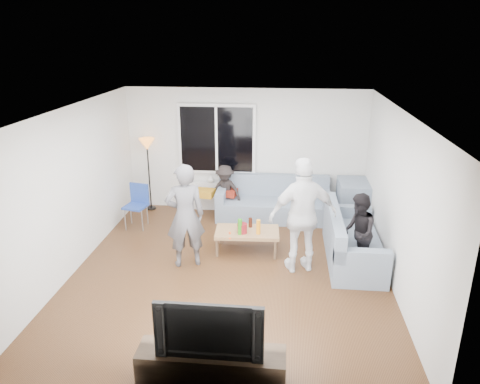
# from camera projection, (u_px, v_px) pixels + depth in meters

# --- Properties ---
(floor) EXTENTS (5.00, 5.50, 0.04)m
(floor) POSITION_uv_depth(u_px,v_px,m) (230.00, 272.00, 7.32)
(floor) COLOR #56351C
(floor) RESTS_ON ground
(ceiling) EXTENTS (5.00, 5.50, 0.04)m
(ceiling) POSITION_uv_depth(u_px,v_px,m) (229.00, 109.00, 6.44)
(ceiling) COLOR white
(ceiling) RESTS_ON ground
(wall_back) EXTENTS (5.00, 0.04, 2.60)m
(wall_back) POSITION_uv_depth(u_px,v_px,m) (246.00, 151.00, 9.47)
(wall_back) COLOR silver
(wall_back) RESTS_ON ground
(wall_front) EXTENTS (5.00, 0.04, 2.60)m
(wall_front) POSITION_uv_depth(u_px,v_px,m) (194.00, 295.00, 4.28)
(wall_front) COLOR silver
(wall_front) RESTS_ON ground
(wall_left) EXTENTS (0.04, 5.50, 2.60)m
(wall_left) POSITION_uv_depth(u_px,v_px,m) (72.00, 190.00, 7.12)
(wall_left) COLOR silver
(wall_left) RESTS_ON ground
(wall_right) EXTENTS (0.04, 5.50, 2.60)m
(wall_right) POSITION_uv_depth(u_px,v_px,m) (399.00, 202.00, 6.64)
(wall_right) COLOR silver
(wall_right) RESTS_ON ground
(window_frame) EXTENTS (1.62, 0.06, 1.47)m
(window_frame) POSITION_uv_depth(u_px,v_px,m) (217.00, 139.00, 9.37)
(window_frame) COLOR white
(window_frame) RESTS_ON wall_back
(window_glass) EXTENTS (1.50, 0.02, 1.35)m
(window_glass) POSITION_uv_depth(u_px,v_px,m) (217.00, 140.00, 9.34)
(window_glass) COLOR black
(window_glass) RESTS_ON window_frame
(window_mullion) EXTENTS (0.05, 0.03, 1.35)m
(window_mullion) POSITION_uv_depth(u_px,v_px,m) (216.00, 140.00, 9.33)
(window_mullion) COLOR white
(window_mullion) RESTS_ON window_frame
(radiator) EXTENTS (1.30, 0.12, 0.62)m
(radiator) POSITION_uv_depth(u_px,v_px,m) (218.00, 196.00, 9.75)
(radiator) COLOR silver
(radiator) RESTS_ON floor
(potted_plant) EXTENTS (0.21, 0.19, 0.32)m
(potted_plant) POSITION_uv_depth(u_px,v_px,m) (226.00, 176.00, 9.55)
(potted_plant) COLOR #356528
(potted_plant) RESTS_ON radiator
(vase) EXTENTS (0.19, 0.19, 0.17)m
(vase) POSITION_uv_depth(u_px,v_px,m) (211.00, 179.00, 9.61)
(vase) COLOR silver
(vase) RESTS_ON radiator
(sofa_back_section) EXTENTS (2.30, 0.85, 0.85)m
(sofa_back_section) POSITION_uv_depth(u_px,v_px,m) (273.00, 199.00, 9.24)
(sofa_back_section) COLOR slate
(sofa_back_section) RESTS_ON floor
(sofa_right_section) EXTENTS (2.00, 0.85, 0.85)m
(sofa_right_section) POSITION_uv_depth(u_px,v_px,m) (354.00, 236.00, 7.56)
(sofa_right_section) COLOR slate
(sofa_right_section) RESTS_ON floor
(sofa_corner) EXTENTS (0.85, 0.85, 0.85)m
(sofa_corner) POSITION_uv_depth(u_px,v_px,m) (359.00, 202.00, 9.08)
(sofa_corner) COLOR slate
(sofa_corner) RESTS_ON floor
(cushion_yellow) EXTENTS (0.42, 0.37, 0.14)m
(cushion_yellow) POSITION_uv_depth(u_px,v_px,m) (205.00, 193.00, 9.33)
(cushion_yellow) COLOR #BC801B
(cushion_yellow) RESTS_ON sofa_back_section
(cushion_red) EXTENTS (0.41, 0.37, 0.13)m
(cushion_red) POSITION_uv_depth(u_px,v_px,m) (228.00, 192.00, 9.36)
(cushion_red) COLOR maroon
(cushion_red) RESTS_ON sofa_back_section
(coffee_table) EXTENTS (1.13, 0.66, 0.40)m
(coffee_table) POSITION_uv_depth(u_px,v_px,m) (247.00, 241.00, 7.90)
(coffee_table) COLOR #946D47
(coffee_table) RESTS_ON floor
(pitcher) EXTENTS (0.17, 0.17, 0.17)m
(pitcher) POSITION_uv_depth(u_px,v_px,m) (242.00, 228.00, 7.72)
(pitcher) COLOR maroon
(pitcher) RESTS_ON coffee_table
(side_chair) EXTENTS (0.48, 0.48, 0.86)m
(side_chair) POSITION_uv_depth(u_px,v_px,m) (136.00, 207.00, 8.81)
(side_chair) COLOR #223E94
(side_chair) RESTS_ON floor
(floor_lamp) EXTENTS (0.32, 0.32, 1.56)m
(floor_lamp) POSITION_uv_depth(u_px,v_px,m) (149.00, 175.00, 9.61)
(floor_lamp) COLOR orange
(floor_lamp) RESTS_ON floor
(player_left) EXTENTS (0.73, 0.60, 1.74)m
(player_left) POSITION_uv_depth(u_px,v_px,m) (185.00, 216.00, 7.24)
(player_left) COLOR #545459
(player_left) RESTS_ON floor
(player_right) EXTENTS (1.19, 0.75, 1.88)m
(player_right) POSITION_uv_depth(u_px,v_px,m) (303.00, 216.00, 7.06)
(player_right) COLOR white
(player_right) RESTS_ON floor
(spectator_right) EXTENTS (0.50, 0.63, 1.30)m
(spectator_right) POSITION_uv_depth(u_px,v_px,m) (358.00, 233.00, 7.15)
(spectator_right) COLOR black
(spectator_right) RESTS_ON floor
(spectator_back) EXTENTS (0.79, 0.58, 1.10)m
(spectator_back) POSITION_uv_depth(u_px,v_px,m) (225.00, 191.00, 9.32)
(spectator_back) COLOR black
(spectator_back) RESTS_ON floor
(tv_console) EXTENTS (1.60, 0.40, 0.44)m
(tv_console) POSITION_uv_depth(u_px,v_px,m) (212.00, 368.00, 4.89)
(tv_console) COLOR #332519
(tv_console) RESTS_ON floor
(television) EXTENTS (1.14, 0.15, 0.66)m
(television) POSITION_uv_depth(u_px,v_px,m) (210.00, 325.00, 4.71)
(television) COLOR black
(television) RESTS_ON tv_console
(bottle_c) EXTENTS (0.07, 0.07, 0.17)m
(bottle_c) POSITION_uv_depth(u_px,v_px,m) (250.00, 223.00, 7.95)
(bottle_c) COLOR #34140B
(bottle_c) RESTS_ON coffee_table
(bottle_d) EXTENTS (0.07, 0.07, 0.26)m
(bottle_d) POSITION_uv_depth(u_px,v_px,m) (258.00, 227.00, 7.67)
(bottle_d) COLOR orange
(bottle_d) RESTS_ON coffee_table
(bottle_b) EXTENTS (0.08, 0.08, 0.28)m
(bottle_b) POSITION_uv_depth(u_px,v_px,m) (240.00, 227.00, 7.65)
(bottle_b) COLOR #288117
(bottle_b) RESTS_ON coffee_table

